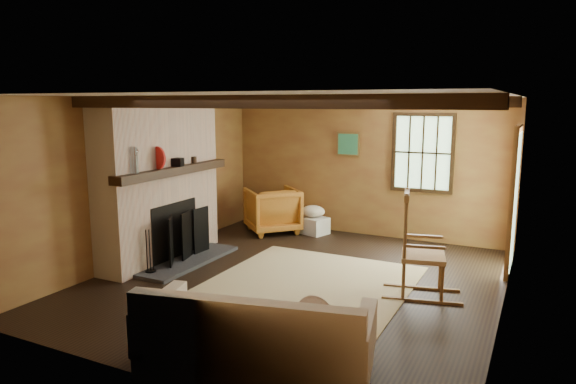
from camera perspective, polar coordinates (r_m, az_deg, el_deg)
The scene contains 10 objects.
ground at distance 6.87m, azimuth 0.97°, elevation -9.84°, with size 5.50×5.50×0.00m, color black.
room_envelope at distance 6.65m, azimuth 3.69°, elevation 3.95°, with size 5.02×5.52×2.44m.
fireplace at distance 7.79m, azimuth -13.95°, elevation 0.62°, with size 1.02×2.30×2.40m.
rug at distance 6.62m, azimuth 1.80°, elevation -10.60°, with size 2.50×3.00×0.01m, color tan.
rocking_chair at distance 6.42m, azimuth 14.38°, elevation -6.49°, with size 1.02×0.68×1.29m.
sofa at distance 4.58m, azimuth -3.55°, elevation -16.49°, with size 2.12×1.28×0.80m.
firewood_pile at distance 9.73m, azimuth -2.32°, elevation -3.15°, with size 0.68×0.12×0.25m.
laundry_basket at distance 9.23m, azimuth 2.80°, elevation -3.71°, with size 0.50×0.38×0.30m, color white.
basket_pillow at distance 9.17m, azimuth 2.82°, elevation -2.15°, with size 0.43×0.34×0.21m, color white.
armchair at distance 9.28m, azimuth -1.74°, elevation -2.02°, with size 0.86×0.89×0.81m, color #BF6026.
Camera 1 is at (2.79, -5.84, 2.32)m, focal length 32.00 mm.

